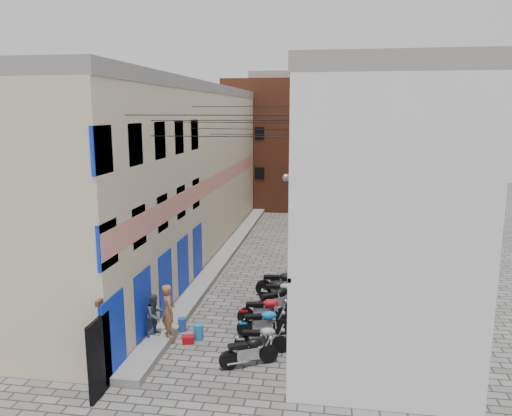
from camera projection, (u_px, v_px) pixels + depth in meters
The scene contains 21 objects.
ground at pixel (195, 394), 13.64m from camera, with size 90.00×90.00×0.00m, color #5A5754.
plinth at pixel (225, 254), 26.54m from camera, with size 0.90×26.00×0.25m, color gray.
building_left at pixel (169, 172), 26.10m from camera, with size 5.10×27.00×9.00m.
building_right at pixel (363, 175), 24.61m from camera, with size 5.94×26.00×9.00m.
building_far_brick_left at pixel (265, 144), 40.14m from camera, with size 6.00×6.00×10.00m, color brown.
building_far_brick_right at pixel (328, 155), 41.50m from camera, with size 5.00×6.00×8.00m, color brown.
building_far_concrete at pixel (296, 135), 45.55m from camera, with size 8.00×5.00×11.00m, color gray.
far_shopfront at pixel (286, 197), 37.84m from camera, with size 2.00×0.30×2.40m, color black.
overhead_wires at pixel (244, 124), 19.69m from camera, with size 5.80×13.02×1.32m.
motorcycle_a at pixel (249, 350), 15.05m from camera, with size 0.59×1.85×1.07m, color black, non-canonical shape.
motorcycle_b at pixel (262, 337), 15.91m from camera, with size 0.56×1.78×1.03m, color #9A9B9F, non-canonical shape.
motorcycle_c at pixel (263, 321), 17.12m from camera, with size 0.58×1.84×1.06m, color blue, non-canonical shape.
motorcycle_d at pixel (265, 309), 18.02m from camera, with size 0.63×2.01×1.16m, color red, non-canonical shape.
motorcycle_e at pixel (277, 298), 19.03m from camera, with size 0.63×2.01×1.16m, color black, non-canonical shape.
motorcycle_f at pixel (282, 291), 20.01m from camera, with size 0.57×1.81×1.05m, color #B0AFB4, non-canonical shape.
motorcycle_g at pixel (281, 282), 20.77m from camera, with size 0.68×2.15×1.24m, color black, non-canonical shape.
person_a at pixel (168, 310), 16.48m from camera, with size 0.65×0.43×1.78m, color #9A5E38.
person_b at pixel (155, 315), 16.58m from camera, with size 0.69×0.54×1.42m, color #333E4C.
water_jug_near at pixel (198, 332), 16.89m from camera, with size 0.33×0.33×0.52m, color #2475B6.
water_jug_far at pixel (182, 325), 17.52m from camera, with size 0.30×0.30×0.47m, color #2350B2.
red_crate at pixel (188, 339), 16.63m from camera, with size 0.39×0.29×0.24m, color #9D0B10.
Camera 1 is at (3.60, -12.00, 7.61)m, focal length 35.00 mm.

